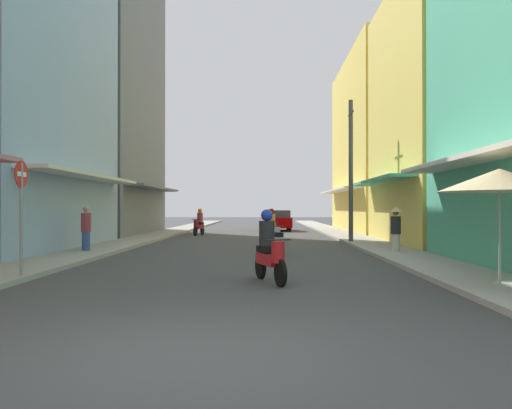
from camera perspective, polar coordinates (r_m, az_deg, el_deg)
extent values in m
plane|color=#424244|center=(29.17, -0.54, -3.55)|extent=(120.44, 120.44, 0.00)
cube|color=#9E9991|center=(29.80, -10.90, -3.36)|extent=(1.92, 62.74, 0.12)
cube|color=#ADA89E|center=(29.51, 9.93, -3.39)|extent=(1.92, 62.74, 0.12)
cube|color=silver|center=(20.17, -18.15, 3.02)|extent=(1.10, 9.73, 0.12)
cube|color=slate|center=(32.93, -17.30, 12.42)|extent=(6.00, 11.19, 17.81)
cube|color=slate|center=(31.21, -11.21, 1.80)|extent=(1.10, 10.07, 0.12)
cube|color=silver|center=(12.26, 25.27, 5.23)|extent=(1.10, 11.49, 0.12)
cube|color=#EFD159|center=(24.54, 21.61, 9.17)|extent=(6.00, 9.37, 11.35)
cube|color=#4CB28C|center=(23.23, 13.51, 2.56)|extent=(1.10, 8.43, 0.12)
cube|color=#EFD159|center=(36.26, 14.71, 6.42)|extent=(6.00, 13.99, 11.80)
cube|color=silver|center=(35.36, 9.19, 1.54)|extent=(1.10, 12.59, 0.12)
cylinder|color=black|center=(29.71, -6.79, -2.95)|extent=(0.19, 0.56, 0.56)
cylinder|color=black|center=(30.89, -6.02, -2.85)|extent=(0.19, 0.56, 0.56)
cube|color=maroon|center=(30.34, -6.37, -2.48)|extent=(0.47, 1.04, 0.24)
cube|color=black|center=(30.52, -6.24, -2.10)|extent=(0.39, 0.60, 0.14)
cylinder|color=maroon|center=(29.81, -6.71, -2.14)|extent=(0.28, 0.28, 0.45)
cylinder|color=black|center=(29.81, -6.71, -1.66)|extent=(0.54, 0.14, 0.03)
cylinder|color=#99333F|center=(30.47, -6.27, -1.44)|extent=(0.34, 0.34, 0.55)
sphere|color=orange|center=(30.46, -6.27, -0.69)|extent=(0.26, 0.26, 0.26)
cylinder|color=black|center=(18.38, 2.25, -4.54)|extent=(0.12, 0.56, 0.56)
cylinder|color=black|center=(17.14, 2.67, -4.84)|extent=(0.12, 0.56, 0.56)
cube|color=#B2B2B7|center=(17.70, 2.47, -3.98)|extent=(0.36, 1.02, 0.24)
cube|color=black|center=(17.49, 2.53, -3.37)|extent=(0.32, 0.58, 0.14)
cylinder|color=#B2B2B7|center=(18.23, 2.28, -3.25)|extent=(0.28, 0.28, 0.45)
cylinder|color=black|center=(18.22, 2.28, -2.46)|extent=(0.55, 0.07, 0.03)
cylinder|color=black|center=(10.50, 2.74, -7.66)|extent=(0.26, 0.55, 0.56)
cylinder|color=black|center=(11.67, 0.51, -6.93)|extent=(0.26, 0.55, 0.56)
cube|color=red|center=(11.10, 1.48, -6.12)|extent=(0.60, 1.04, 0.24)
cube|color=black|center=(11.27, 1.13, -5.01)|extent=(0.45, 0.62, 0.14)
cylinder|color=red|center=(10.57, 2.50, -5.32)|extent=(0.28, 0.28, 0.45)
cylinder|color=black|center=(10.55, 2.50, -3.97)|extent=(0.53, 0.21, 0.03)
cylinder|color=#262628|center=(11.20, 1.21, -3.25)|extent=(0.34, 0.34, 0.55)
sphere|color=#1E38B7|center=(11.19, 1.21, -1.20)|extent=(0.26, 0.26, 0.26)
cylinder|color=black|center=(45.74, 2.42, -2.06)|extent=(0.15, 0.57, 0.56)
cylinder|color=black|center=(44.50, 2.26, -2.10)|extent=(0.15, 0.57, 0.56)
cube|color=silver|center=(45.07, 2.33, -1.80)|extent=(0.40, 1.03, 0.24)
cube|color=black|center=(44.86, 2.31, -1.55)|extent=(0.35, 0.59, 0.14)
cylinder|color=silver|center=(45.61, 2.40, -1.53)|extent=(0.28, 0.28, 0.45)
cylinder|color=black|center=(45.60, 2.40, -1.22)|extent=(0.55, 0.10, 0.03)
cylinder|color=black|center=(23.73, 1.92, -3.60)|extent=(0.11, 0.56, 0.56)
cylinder|color=black|center=(24.97, 1.70, -3.44)|extent=(0.11, 0.56, 0.56)
cube|color=orange|center=(24.39, 1.80, -3.00)|extent=(0.34, 1.02, 0.24)
cube|color=black|center=(24.58, 1.76, -2.51)|extent=(0.31, 0.58, 0.14)
cylinder|color=orange|center=(23.83, 1.90, -2.58)|extent=(0.28, 0.28, 0.45)
cylinder|color=black|center=(23.83, 1.90, -1.98)|extent=(0.55, 0.06, 0.03)
cylinder|color=#BF8C3F|center=(24.52, 1.77, -1.70)|extent=(0.34, 0.34, 0.55)
sphere|color=maroon|center=(24.52, 1.77, -0.76)|extent=(0.26, 0.26, 0.26)
cylinder|color=black|center=(42.13, 1.48, -2.20)|extent=(0.08, 0.56, 0.56)
cylinder|color=black|center=(40.88, 1.50, -2.25)|extent=(0.08, 0.56, 0.56)
cube|color=black|center=(41.45, 1.49, -1.92)|extent=(0.29, 1.00, 0.24)
cube|color=black|center=(41.24, 1.49, -1.65)|extent=(0.28, 0.56, 0.14)
cylinder|color=black|center=(41.99, 1.48, -1.63)|extent=(0.28, 0.28, 0.45)
cylinder|color=black|center=(41.99, 1.48, -1.29)|extent=(0.55, 0.03, 0.03)
cylinder|color=#598C59|center=(41.29, 1.49, -1.17)|extent=(0.34, 0.34, 0.55)
sphere|color=orange|center=(41.28, 1.49, -0.61)|extent=(0.26, 0.26, 0.26)
cube|color=#8C0000|center=(36.21, 2.49, -1.99)|extent=(1.83, 4.13, 0.70)
cube|color=#333D47|center=(36.05, 2.50, -1.12)|extent=(1.63, 2.13, 0.60)
cylinder|color=black|center=(37.45, 1.26, -2.36)|extent=(0.19, 0.64, 0.64)
cylinder|color=black|center=(37.51, 3.55, -2.36)|extent=(0.19, 0.64, 0.64)
cylinder|color=black|center=(34.95, 1.34, -2.50)|extent=(0.19, 0.64, 0.64)
cylinder|color=black|center=(35.02, 3.80, -2.50)|extent=(0.19, 0.64, 0.64)
cylinder|color=beige|center=(18.19, 15.34, -4.32)|extent=(0.28, 0.28, 0.72)
cylinder|color=#262628|center=(18.16, 15.34, -2.24)|extent=(0.34, 0.34, 0.60)
sphere|color=tan|center=(18.15, 15.34, -0.84)|extent=(0.22, 0.22, 0.22)
cone|color=#D1B77A|center=(18.15, 15.34, -0.53)|extent=(0.44, 0.44, 0.16)
cylinder|color=#334C8C|center=(18.83, -18.46, -4.08)|extent=(0.28, 0.28, 0.78)
cylinder|color=#99333F|center=(18.79, -18.45, -1.90)|extent=(0.34, 0.34, 0.66)
sphere|color=tan|center=(18.79, -18.45, -0.47)|extent=(0.22, 0.22, 0.22)
cylinder|color=#99999E|center=(11.09, 25.55, -2.96)|extent=(0.05, 0.05, 2.21)
cone|color=beige|center=(11.09, 25.54, 2.48)|extent=(2.35, 2.35, 0.45)
cylinder|color=#4C4C4F|center=(23.29, 10.55, 3.60)|extent=(0.20, 0.20, 6.45)
cylinder|color=#3F382D|center=(23.62, 10.54, 9.97)|extent=(0.08, 1.20, 0.08)
cylinder|color=gray|center=(12.30, -24.74, -1.79)|extent=(0.07, 0.07, 2.60)
cylinder|color=red|center=(12.32, -24.73, 3.09)|extent=(0.02, 0.60, 0.60)
cube|color=white|center=(12.32, -24.73, 3.09)|extent=(0.03, 0.40, 0.10)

